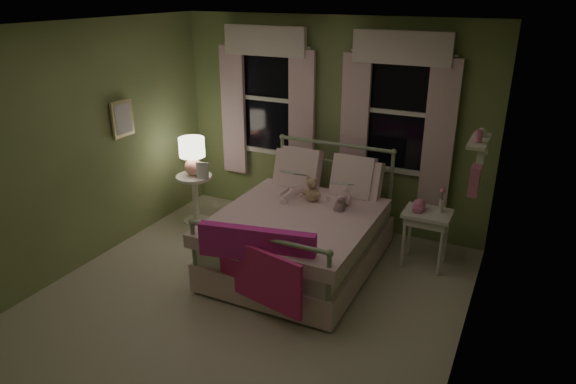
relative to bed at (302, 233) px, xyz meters
The scene contains 18 objects.
room_shell 1.28m from the bed, 102.17° to the right, with size 4.20×4.20×4.20m.
bed is the anchor object (origin of this frame).
pink_throw 1.05m from the bed, 90.00° to the right, with size 1.10×0.36×0.71m.
child_left 0.78m from the bed, 123.60° to the left, with size 0.30×0.19×0.81m, color #F7D1DD.
child_right 0.72m from the bed, 56.40° to the left, with size 0.32×0.25×0.66m, color #F7D1DD.
book_left 0.66m from the bed, 148.52° to the left, with size 0.20×0.27×0.03m, color beige.
book_right 0.63m from the bed, 31.48° to the left, with size 0.20×0.27×0.02m, color beige.
teddy_bear 0.49m from the bed, 90.00° to the left, with size 0.22×0.18×0.30m.
nightstand_left 1.76m from the bed, 166.66° to the left, with size 0.46×0.46×0.65m.
table_lamp 1.85m from the bed, 166.66° to the left, with size 0.33×0.33×0.49m.
book_nightstand 1.67m from the bed, 168.57° to the left, with size 0.16×0.22×0.02m, color beige.
nightstand_right 1.36m from the bed, 25.33° to the left, with size 0.50×0.40×0.64m.
pink_toy 1.30m from the bed, 27.07° to the left, with size 0.14×0.19×0.14m.
bud_vase 1.54m from the bed, 25.09° to the left, with size 0.06×0.06×0.28m.
window_left 1.99m from the bed, 132.03° to the left, with size 1.34×0.13×1.96m.
window_right 1.82m from the bed, 60.18° to the left, with size 1.34×0.13×1.96m.
wall_shelf 2.06m from the bed, ahead, with size 0.15×0.50×0.60m.
framed_picture 2.43m from the bed, behind, with size 0.03×0.32×0.42m.
Camera 1 is at (2.27, -3.72, 2.91)m, focal length 32.00 mm.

